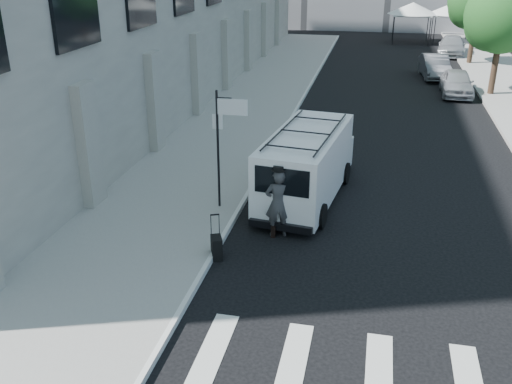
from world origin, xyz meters
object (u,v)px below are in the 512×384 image
at_px(suitcase, 217,248).
at_px(parked_car_c, 452,46).
at_px(parked_car_b, 435,67).
at_px(businessman, 278,203).
at_px(cargo_van, 307,164).
at_px(briefcase, 274,229).
at_px(parked_car_a, 457,83).

xyz_separation_m(suitcase, parked_car_c, (8.68, 32.20, 0.36)).
bearing_deg(parked_car_b, parked_car_c, 73.27).
xyz_separation_m(businessman, cargo_van, (0.43, 2.70, 0.18)).
xyz_separation_m(briefcase, suitcase, (-1.18, -1.58, 0.14)).
distance_m(suitcase, parked_car_b, 24.72).
distance_m(cargo_van, parked_car_c, 28.78).
distance_m(briefcase, parked_car_b, 22.88).
bearing_deg(parked_car_a, cargo_van, -111.18).
bearing_deg(parked_car_a, briefcase, -109.69).
bearing_deg(briefcase, cargo_van, 75.45).
bearing_deg(businessman, suitcase, 36.57).
relative_size(briefcase, parked_car_b, 0.11).
relative_size(businessman, cargo_van, 0.32).
distance_m(businessman, cargo_van, 2.74).
height_order(parked_car_a, parked_car_b, parked_car_b).
relative_size(businessman, parked_car_c, 0.41).
height_order(briefcase, parked_car_b, parked_car_b).
xyz_separation_m(businessman, suitcase, (-1.28, -1.58, -0.64)).
bearing_deg(briefcase, suitcase, -130.08).
xyz_separation_m(briefcase, parked_car_c, (7.50, 30.62, 0.50)).
distance_m(businessman, parked_car_c, 31.50).
xyz_separation_m(briefcase, parked_car_b, (5.72, 22.15, 0.51)).
relative_size(briefcase, parked_car_a, 0.11).
xyz_separation_m(businessman, parked_car_a, (6.45, 17.89, -0.29)).
bearing_deg(cargo_van, parked_car_b, 82.13).
distance_m(parked_car_b, parked_car_c, 8.65).
bearing_deg(briefcase, parked_car_a, 66.51).
xyz_separation_m(cargo_van, parked_car_b, (5.19, 19.45, -0.45)).
xyz_separation_m(parked_car_b, parked_car_c, (1.77, 8.47, -0.01)).
relative_size(businessman, parked_car_b, 0.46).
height_order(businessman, briefcase, businessman).
bearing_deg(parked_car_c, parked_car_a, -88.42).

